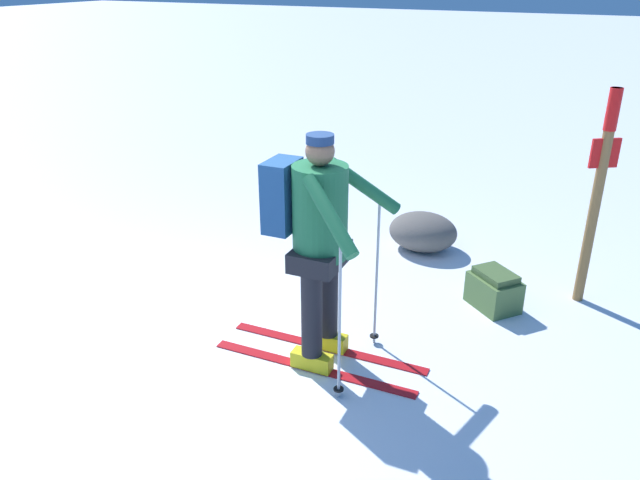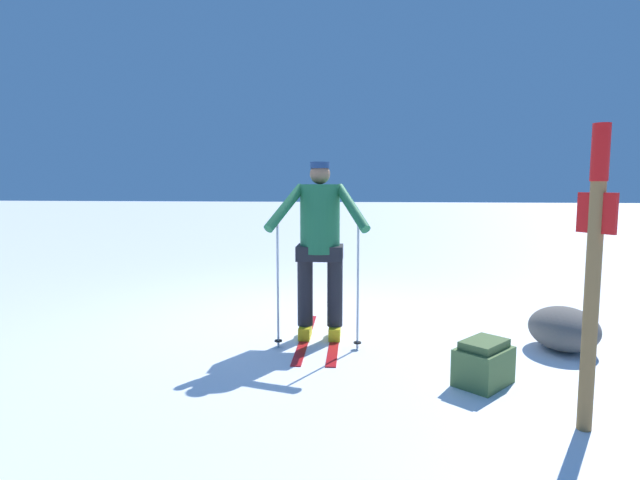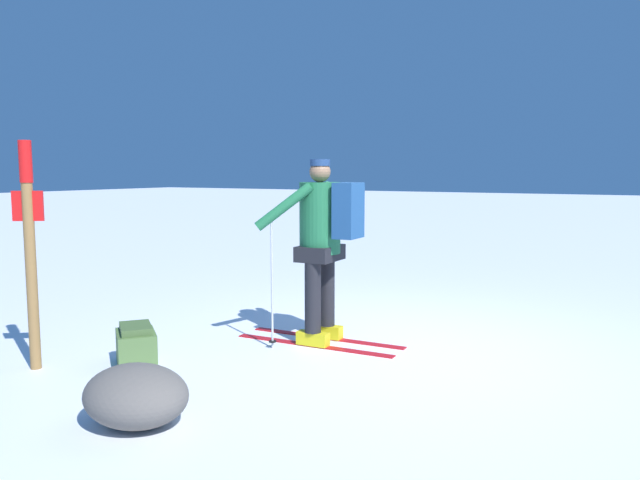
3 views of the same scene
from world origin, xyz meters
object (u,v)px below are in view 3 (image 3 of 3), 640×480
(dropped_backpack, at_px, (136,346))
(rock_boulder, at_px, (136,396))
(skier, at_px, (323,236))
(trail_marker, at_px, (29,236))

(dropped_backpack, height_order, rock_boulder, rock_boulder)
(dropped_backpack, relative_size, rock_boulder, 0.74)
(skier, bearing_deg, dropped_backpack, 53.01)
(skier, bearing_deg, trail_marker, 47.59)
(skier, relative_size, dropped_backpack, 3.30)
(trail_marker, distance_m, rock_boulder, 1.85)
(dropped_backpack, xyz_separation_m, rock_boulder, (-0.92, 0.89, 0.03))
(dropped_backpack, distance_m, rock_boulder, 1.28)
(skier, relative_size, rock_boulder, 2.43)
(trail_marker, relative_size, rock_boulder, 2.63)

